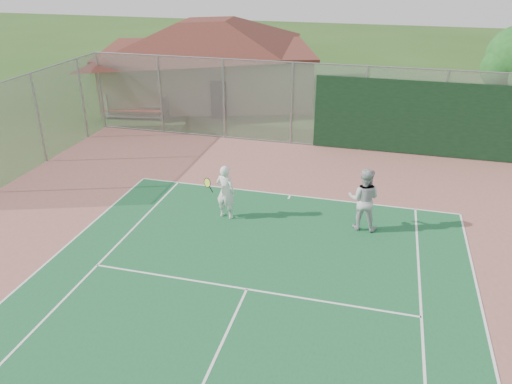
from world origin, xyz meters
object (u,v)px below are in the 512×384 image
at_px(clubhouse, 208,52).
at_px(bleachers, 140,103).
at_px(player_white_front, 225,192).
at_px(player_grey_back, 364,200).

distance_m(clubhouse, bleachers, 5.10).
height_order(player_white_front, player_grey_back, player_grey_back).
xyz_separation_m(bleachers, player_grey_back, (11.75, -9.04, 0.33)).
bearing_deg(player_white_front, bleachers, -39.42).
bearing_deg(bleachers, player_white_front, -59.72).
height_order(bleachers, player_grey_back, player_grey_back).
bearing_deg(clubhouse, bleachers, -136.65).
relative_size(clubhouse, player_grey_back, 7.13).
relative_size(player_white_front, player_grey_back, 0.90).
bearing_deg(player_grey_back, player_white_front, 8.88).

